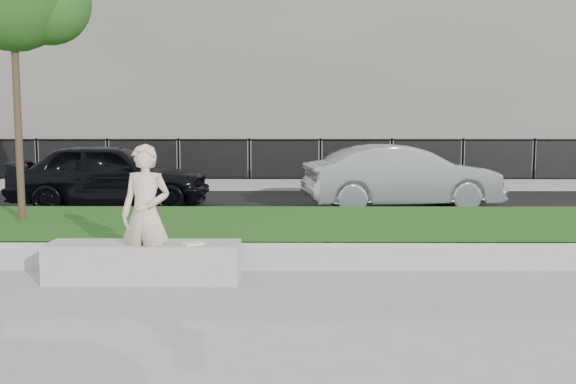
{
  "coord_description": "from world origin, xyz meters",
  "views": [
    {
      "loc": [
        0.73,
        -7.83,
        2.05
      ],
      "look_at": [
        0.67,
        1.2,
        1.09
      ],
      "focal_mm": 40.0,
      "sensor_mm": 36.0,
      "label": 1
    }
  ],
  "objects_px": {
    "man": "(146,215)",
    "car_silver": "(402,177)",
    "car_dark": "(111,175)",
    "book": "(193,244)",
    "stone_bench": "(144,262)"
  },
  "relations": [
    {
      "from": "man",
      "to": "book",
      "type": "distance_m",
      "value": 0.7
    },
    {
      "from": "man",
      "to": "car_dark",
      "type": "xyz_separation_m",
      "value": [
        -2.47,
        7.18,
        -0.06
      ]
    },
    {
      "from": "man",
      "to": "book",
      "type": "bearing_deg",
      "value": 15.14
    },
    {
      "from": "book",
      "to": "stone_bench",
      "type": "bearing_deg",
      "value": 132.76
    },
    {
      "from": "car_silver",
      "to": "stone_bench",
      "type": "bearing_deg",
      "value": 137.63
    },
    {
      "from": "stone_bench",
      "to": "man",
      "type": "distance_m",
      "value": 0.67
    },
    {
      "from": "stone_bench",
      "to": "man",
      "type": "xyz_separation_m",
      "value": [
        0.07,
        -0.15,
        0.64
      ]
    },
    {
      "from": "stone_bench",
      "to": "man",
      "type": "relative_size",
      "value": 1.39
    },
    {
      "from": "man",
      "to": "car_silver",
      "type": "height_order",
      "value": "man"
    },
    {
      "from": "man",
      "to": "car_dark",
      "type": "bearing_deg",
      "value": 122.02
    },
    {
      "from": "car_dark",
      "to": "car_silver",
      "type": "relative_size",
      "value": 1.01
    },
    {
      "from": "car_dark",
      "to": "book",
      "type": "bearing_deg",
      "value": -159.34
    },
    {
      "from": "man",
      "to": "book",
      "type": "xyz_separation_m",
      "value": [
        0.59,
        0.02,
        -0.37
      ]
    },
    {
      "from": "man",
      "to": "car_silver",
      "type": "relative_size",
      "value": 0.39
    },
    {
      "from": "book",
      "to": "car_dark",
      "type": "relative_size",
      "value": 0.05
    }
  ]
}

